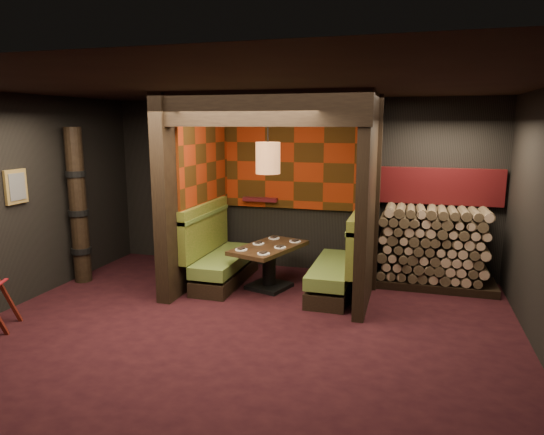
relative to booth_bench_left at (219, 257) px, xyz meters
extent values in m
cube|color=black|center=(0.96, -1.65, -0.41)|extent=(6.50, 5.50, 0.02)
cube|color=black|center=(0.96, -1.65, 2.46)|extent=(6.50, 5.50, 0.02)
cube|color=black|center=(0.96, 1.11, 1.02)|extent=(6.50, 0.02, 2.85)
cube|color=black|center=(0.96, -4.41, 1.02)|extent=(6.50, 0.02, 2.85)
cube|color=black|center=(-2.30, -1.65, 1.02)|extent=(0.02, 5.50, 2.85)
cube|color=black|center=(-0.39, 0.00, 1.02)|extent=(0.20, 2.20, 2.85)
cube|color=black|center=(2.26, 0.05, 1.02)|extent=(0.15, 2.10, 2.85)
cube|color=black|center=(0.94, -0.95, 2.23)|extent=(2.85, 0.18, 0.44)
cube|color=maroon|center=(0.94, 1.06, 1.42)|extent=(2.40, 0.06, 1.55)
cube|color=maroon|center=(-0.27, 0.17, 1.45)|extent=(0.04, 1.85, 1.45)
cube|color=#4F1117|center=(0.36, 1.00, 0.78)|extent=(0.60, 0.12, 0.07)
cube|color=black|center=(0.11, 0.00, -0.29)|extent=(0.55, 1.60, 0.22)
cube|color=#59712F|center=(0.11, 0.00, -0.04)|extent=(0.55, 1.60, 0.18)
cube|color=#4A621D|center=(-0.23, 0.00, 0.35)|extent=(0.12, 1.60, 0.78)
cube|color=#59712F|center=(-0.23, 0.00, 0.70)|extent=(0.15, 1.60, 0.06)
cube|color=black|center=(1.79, 0.00, -0.29)|extent=(0.55, 1.60, 0.22)
cube|color=#59712F|center=(1.79, 0.00, -0.04)|extent=(0.55, 1.60, 0.18)
cube|color=#4A621D|center=(2.12, 0.00, 0.35)|extent=(0.12, 1.60, 0.78)
cube|color=#59712F|center=(2.12, 0.00, 0.70)|extent=(0.15, 1.60, 0.06)
cube|color=black|center=(0.83, -0.05, -0.37)|extent=(0.69, 0.69, 0.06)
cylinder|color=black|center=(0.83, -0.05, -0.10)|extent=(0.20, 0.20, 0.60)
cube|color=#3A2817|center=(0.83, -0.05, 0.23)|extent=(1.02, 1.39, 0.06)
cylinder|color=white|center=(0.51, -0.40, 0.26)|extent=(0.18, 0.18, 0.01)
cube|color=black|center=(0.51, -0.40, 0.28)|extent=(0.10, 0.13, 0.02)
cylinder|color=white|center=(0.89, -0.52, 0.26)|extent=(0.18, 0.18, 0.01)
cube|color=black|center=(0.89, -0.52, 0.28)|extent=(0.10, 0.13, 0.02)
cylinder|color=white|center=(0.64, 0.01, 0.26)|extent=(0.18, 0.18, 0.01)
cube|color=black|center=(0.64, 0.01, 0.28)|extent=(0.10, 0.13, 0.02)
cylinder|color=white|center=(1.02, -0.11, 0.26)|extent=(0.18, 0.18, 0.01)
cube|color=black|center=(1.02, -0.11, 0.28)|extent=(0.10, 0.13, 0.02)
cylinder|color=white|center=(0.77, 0.41, 0.26)|extent=(0.18, 0.18, 0.01)
cube|color=black|center=(0.77, 0.41, 0.28)|extent=(0.10, 0.13, 0.02)
cylinder|color=white|center=(1.15, 0.29, 0.26)|extent=(0.18, 0.18, 0.01)
cube|color=black|center=(1.15, 0.29, 0.28)|extent=(0.10, 0.13, 0.02)
cylinder|color=#995F35|center=(0.83, -0.10, 1.56)|extent=(0.35, 0.35, 0.45)
sphere|color=#FFC672|center=(0.83, -0.10, 1.56)|extent=(0.18, 0.18, 0.18)
cylinder|color=black|center=(0.83, -0.10, 2.12)|extent=(0.02, 0.02, 0.66)
cube|color=olive|center=(-2.26, -1.55, 1.22)|extent=(0.04, 0.36, 0.46)
cube|color=#3F3F3F|center=(-2.23, -1.55, 1.22)|extent=(0.01, 0.27, 0.36)
cube|color=#41100A|center=(-1.94, -2.18, -0.10)|extent=(0.30, 0.15, 0.68)
cylinder|color=black|center=(-2.09, -0.55, 0.80)|extent=(0.26, 0.26, 2.40)
cylinder|color=black|center=(-2.09, -0.55, 0.10)|extent=(0.31, 0.31, 0.09)
cylinder|color=black|center=(-2.09, -0.55, 0.70)|extent=(0.31, 0.31, 0.09)
cylinder|color=black|center=(-2.09, -0.55, 1.30)|extent=(0.31, 0.31, 0.09)
cube|color=black|center=(3.25, 0.70, -0.34)|extent=(1.73, 0.70, 0.12)
cube|color=brown|center=(3.25, 0.70, 0.27)|extent=(1.73, 0.70, 1.10)
cube|color=maroon|center=(3.25, 1.03, 1.10)|extent=(1.83, 0.10, 0.56)
cube|color=black|center=(2.35, 0.31, 1.02)|extent=(0.08, 0.08, 2.85)
camera|label=1|loc=(2.82, -6.77, 2.05)|focal=32.00mm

